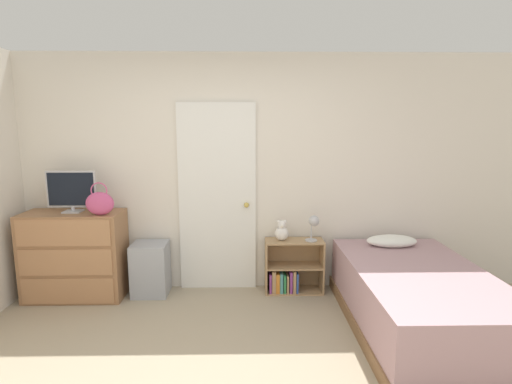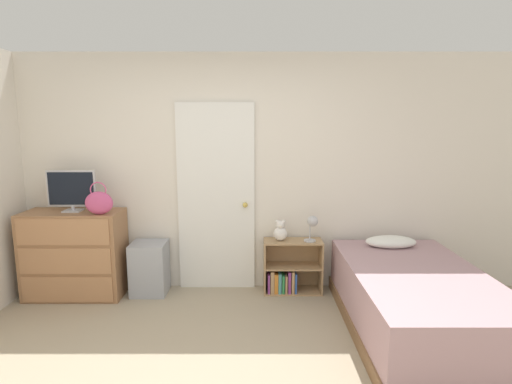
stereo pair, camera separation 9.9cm
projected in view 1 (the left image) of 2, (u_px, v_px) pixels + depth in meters
name	position (u px, v px, depth m)	size (l,w,h in m)	color
wall_back	(222.00, 174.00, 4.34)	(10.00, 0.06, 2.55)	silver
door_closed	(217.00, 198.00, 4.33)	(0.83, 0.09, 2.04)	white
dresser	(75.00, 255.00, 4.17)	(1.00, 0.46, 0.92)	#996B47
tv	(72.00, 191.00, 4.08)	(0.50, 0.16, 0.43)	#B7B7BC
handbag	(100.00, 203.00, 3.96)	(0.28, 0.12, 0.33)	#C64C7F
storage_bin	(151.00, 269.00, 4.27)	(0.37, 0.34, 0.56)	#999EA8
bookshelf	(290.00, 271.00, 4.35)	(0.63, 0.27, 0.58)	tan
teddy_bear	(282.00, 232.00, 4.27)	(0.15, 0.15, 0.23)	silver
desk_lamp	(314.00, 223.00, 4.22)	(0.14, 0.14, 0.28)	#B2B2B7
bed	(418.00, 300.00, 3.52)	(1.16, 1.99, 0.67)	brown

